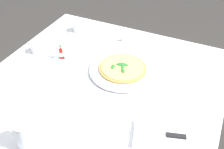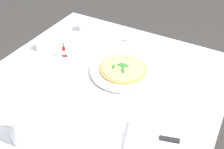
{
  "view_description": "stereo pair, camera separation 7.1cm",
  "coord_description": "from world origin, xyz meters",
  "px_view_note": "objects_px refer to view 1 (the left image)",
  "views": [
    {
      "loc": [
        -0.44,
        0.83,
        1.55
      ],
      "look_at": [
        -0.03,
        -0.07,
        0.75
      ],
      "focal_mm": 42.13,
      "sensor_mm": 36.0,
      "label": 1
    },
    {
      "loc": [
        -0.51,
        0.8,
        1.55
      ],
      "look_at": [
        -0.03,
        -0.07,
        0.75
      ],
      "focal_mm": 42.13,
      "sensor_mm": 36.0,
      "label": 2
    }
  ],
  "objects_px": {
    "coffee_cup_near_right": "(79,27)",
    "salt_shaker": "(56,54)",
    "pizza": "(123,68)",
    "coffee_cup_back_corner": "(38,48)",
    "water_glass_center_back": "(26,136)",
    "menu_card": "(129,36)",
    "pepper_shaker": "(67,55)",
    "pizza_plate": "(123,70)",
    "hot_sauce_bottle": "(61,53)",
    "dinner_knife": "(162,134)",
    "napkin_folded": "(163,137)"
  },
  "relations": [
    {
      "from": "napkin_folded",
      "to": "dinner_knife",
      "type": "relative_size",
      "value": 1.28
    },
    {
      "from": "water_glass_center_back",
      "to": "dinner_knife",
      "type": "relative_size",
      "value": 0.65
    },
    {
      "from": "salt_shaker",
      "to": "menu_card",
      "type": "distance_m",
      "value": 0.44
    },
    {
      "from": "napkin_folded",
      "to": "water_glass_center_back",
      "type": "bearing_deg",
      "value": 13.07
    },
    {
      "from": "pizza_plate",
      "to": "menu_card",
      "type": "distance_m",
      "value": 0.3
    },
    {
      "from": "hot_sauce_bottle",
      "to": "menu_card",
      "type": "bearing_deg",
      "value": -129.22
    },
    {
      "from": "coffee_cup_near_right",
      "to": "menu_card",
      "type": "xyz_separation_m",
      "value": [
        -0.32,
        -0.03,
        0.0
      ]
    },
    {
      "from": "coffee_cup_near_right",
      "to": "water_glass_center_back",
      "type": "distance_m",
      "value": 0.85
    },
    {
      "from": "pepper_shaker",
      "to": "coffee_cup_back_corner",
      "type": "bearing_deg",
      "value": 5.22
    },
    {
      "from": "dinner_knife",
      "to": "menu_card",
      "type": "height_order",
      "value": "menu_card"
    },
    {
      "from": "pizza",
      "to": "coffee_cup_near_right",
      "type": "height_order",
      "value": "coffee_cup_near_right"
    },
    {
      "from": "pizza_plate",
      "to": "coffee_cup_back_corner",
      "type": "bearing_deg",
      "value": 4.36
    },
    {
      "from": "coffee_cup_back_corner",
      "to": "napkin_folded",
      "type": "xyz_separation_m",
      "value": [
        -0.79,
        0.28,
        -0.02
      ]
    },
    {
      "from": "pizza_plate",
      "to": "pepper_shaker",
      "type": "relative_size",
      "value": 5.9
    },
    {
      "from": "dinner_knife",
      "to": "salt_shaker",
      "type": "bearing_deg",
      "value": -38.47
    },
    {
      "from": "hot_sauce_bottle",
      "to": "salt_shaker",
      "type": "height_order",
      "value": "hot_sauce_bottle"
    },
    {
      "from": "coffee_cup_near_right",
      "to": "salt_shaker",
      "type": "height_order",
      "value": "coffee_cup_near_right"
    },
    {
      "from": "menu_card",
      "to": "pepper_shaker",
      "type": "bearing_deg",
      "value": -170.84
    },
    {
      "from": "pepper_shaker",
      "to": "menu_card",
      "type": "relative_size",
      "value": 0.83
    },
    {
      "from": "salt_shaker",
      "to": "menu_card",
      "type": "height_order",
      "value": "menu_card"
    },
    {
      "from": "pizza",
      "to": "napkin_folded",
      "type": "distance_m",
      "value": 0.43
    },
    {
      "from": "dinner_knife",
      "to": "hot_sauce_bottle",
      "type": "bearing_deg",
      "value": -40.1
    },
    {
      "from": "coffee_cup_near_right",
      "to": "water_glass_center_back",
      "type": "bearing_deg",
      "value": 107.59
    },
    {
      "from": "pizza",
      "to": "coffee_cup_back_corner",
      "type": "height_order",
      "value": "coffee_cup_back_corner"
    },
    {
      "from": "coffee_cup_back_corner",
      "to": "water_glass_center_back",
      "type": "height_order",
      "value": "water_glass_center_back"
    },
    {
      "from": "pizza_plate",
      "to": "water_glass_center_back",
      "type": "relative_size",
      "value": 2.64
    },
    {
      "from": "water_glass_center_back",
      "to": "menu_card",
      "type": "height_order",
      "value": "water_glass_center_back"
    },
    {
      "from": "hot_sauce_bottle",
      "to": "pizza_plate",
      "type": "bearing_deg",
      "value": -174.77
    },
    {
      "from": "pizza_plate",
      "to": "pizza",
      "type": "relative_size",
      "value": 1.4
    },
    {
      "from": "water_glass_center_back",
      "to": "menu_card",
      "type": "bearing_deg",
      "value": -94.22
    },
    {
      "from": "water_glass_center_back",
      "to": "hot_sauce_bottle",
      "type": "relative_size",
      "value": 1.51
    },
    {
      "from": "coffee_cup_near_right",
      "to": "menu_card",
      "type": "distance_m",
      "value": 0.32
    },
    {
      "from": "menu_card",
      "to": "coffee_cup_near_right",
      "type": "bearing_deg",
      "value": 141.63
    },
    {
      "from": "pizza",
      "to": "menu_card",
      "type": "bearing_deg",
      "value": -74.45
    },
    {
      "from": "water_glass_center_back",
      "to": "pepper_shaker",
      "type": "relative_size",
      "value": 2.23
    },
    {
      "from": "menu_card",
      "to": "dinner_knife",
      "type": "bearing_deg",
      "value": -101.82
    },
    {
      "from": "pizza",
      "to": "hot_sauce_bottle",
      "type": "relative_size",
      "value": 2.85
    },
    {
      "from": "dinner_knife",
      "to": "water_glass_center_back",
      "type": "bearing_deg",
      "value": 12.35
    },
    {
      "from": "pizza",
      "to": "coffee_cup_near_right",
      "type": "bearing_deg",
      "value": -32.84
    },
    {
      "from": "pizza",
      "to": "coffee_cup_back_corner",
      "type": "distance_m",
      "value": 0.49
    },
    {
      "from": "coffee_cup_near_right",
      "to": "hot_sauce_bottle",
      "type": "bearing_deg",
      "value": 101.36
    },
    {
      "from": "napkin_folded",
      "to": "coffee_cup_back_corner",
      "type": "bearing_deg",
      "value": -34.76
    },
    {
      "from": "pizza",
      "to": "salt_shaker",
      "type": "distance_m",
      "value": 0.37
    },
    {
      "from": "pizza",
      "to": "hot_sauce_bottle",
      "type": "bearing_deg",
      "value": 5.22
    },
    {
      "from": "pepper_shaker",
      "to": "menu_card",
      "type": "height_order",
      "value": "menu_card"
    },
    {
      "from": "napkin_folded",
      "to": "hot_sauce_bottle",
      "type": "xyz_separation_m",
      "value": [
        0.64,
        -0.28,
        0.02
      ]
    },
    {
      "from": "pepper_shaker",
      "to": "water_glass_center_back",
      "type": "bearing_deg",
      "value": 107.83
    },
    {
      "from": "water_glass_center_back",
      "to": "salt_shaker",
      "type": "xyz_separation_m",
      "value": [
        0.23,
        -0.51,
        -0.03
      ]
    },
    {
      "from": "coffee_cup_near_right",
      "to": "water_glass_center_back",
      "type": "relative_size",
      "value": 1.05
    },
    {
      "from": "water_glass_center_back",
      "to": "dinner_knife",
      "type": "height_order",
      "value": "water_glass_center_back"
    }
  ]
}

